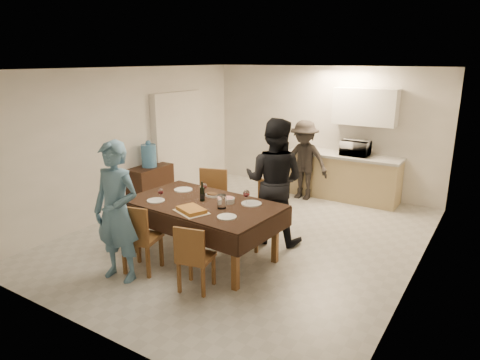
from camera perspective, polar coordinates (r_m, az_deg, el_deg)
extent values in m
cube|color=#B3B2AE|center=(6.92, 1.11, -7.44)|extent=(5.00, 6.00, 0.02)
cube|color=white|center=(6.35, 1.23, 14.63)|extent=(5.00, 6.00, 0.02)
cube|color=silver|center=(9.17, 11.00, 6.58)|extent=(5.00, 0.02, 2.60)
cube|color=silver|center=(4.34, -19.91, -4.52)|extent=(5.00, 0.02, 2.60)
cube|color=silver|center=(8.07, -14.26, 5.13)|extent=(0.02, 6.00, 2.60)
cube|color=silver|center=(5.68, 23.28, -0.13)|extent=(0.02, 6.00, 2.60)
cube|color=silver|center=(8.91, -8.22, 4.81)|extent=(0.15, 1.40, 2.10)
cube|color=tan|center=(8.86, 13.54, 0.33)|extent=(2.20, 0.60, 0.86)
cube|color=#A1A19C|center=(8.75, 13.73, 3.20)|extent=(2.24, 0.64, 0.05)
cube|color=white|center=(8.64, 16.36, 9.36)|extent=(1.20, 0.34, 0.70)
cube|color=black|center=(5.95, -4.94, -3.21)|extent=(2.18, 1.36, 0.04)
cube|color=brown|center=(6.10, -4.85, -6.86)|extent=(0.08, 0.08, 0.78)
cube|color=brown|center=(5.83, -12.93, -7.53)|extent=(0.53, 0.53, 0.05)
cube|color=brown|center=(5.61, -14.51, -5.74)|extent=(0.43, 0.15, 0.46)
cube|color=brown|center=(5.29, -5.87, -10.22)|extent=(0.47, 0.47, 0.05)
cube|color=brown|center=(5.07, -7.19, -8.58)|extent=(0.39, 0.12, 0.42)
cube|color=brown|center=(6.87, -4.10, -3.19)|extent=(0.58, 0.58, 0.06)
cube|color=brown|center=(6.62, -5.23, -1.43)|extent=(0.46, 0.18, 0.50)
cube|color=brown|center=(6.41, 2.42, -4.78)|extent=(0.57, 0.57, 0.05)
cube|color=brown|center=(6.16, 1.51, -3.03)|extent=(0.43, 0.19, 0.48)
cube|color=black|center=(8.26, -11.82, -0.92)|extent=(0.43, 0.86, 0.80)
cylinder|color=#5195CF|center=(8.10, -12.06, 3.19)|extent=(0.28, 0.28, 0.42)
cylinder|color=white|center=(5.68, -2.45, -2.90)|extent=(0.12, 0.12, 0.18)
cube|color=#B58035|center=(5.59, -6.49, -3.99)|extent=(0.52, 0.46, 0.05)
cylinder|color=silver|center=(5.90, -1.57, -2.73)|extent=(0.18, 0.18, 0.07)
cylinder|color=silver|center=(6.18, -3.75, -2.08)|extent=(0.19, 0.19, 0.03)
cylinder|color=silver|center=(6.10, -11.16, -2.69)|extent=(0.25, 0.25, 0.01)
cylinder|color=silver|center=(5.38, -1.77, -4.94)|extent=(0.25, 0.25, 0.01)
cylinder|color=silver|center=(6.52, -7.56, -1.29)|extent=(0.28, 0.28, 0.02)
cylinder|color=silver|center=(5.85, 1.53, -3.16)|extent=(0.28, 0.28, 0.02)
imported|color=white|center=(8.65, 15.14, 4.13)|extent=(0.53, 0.36, 0.29)
imported|color=teal|center=(5.55, -16.12, -4.13)|extent=(0.71, 0.52, 1.80)
imported|color=black|center=(6.46, 4.57, -0.16)|extent=(1.03, 0.86, 1.92)
imported|color=black|center=(8.59, 8.50, 2.62)|extent=(1.02, 0.59, 1.58)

